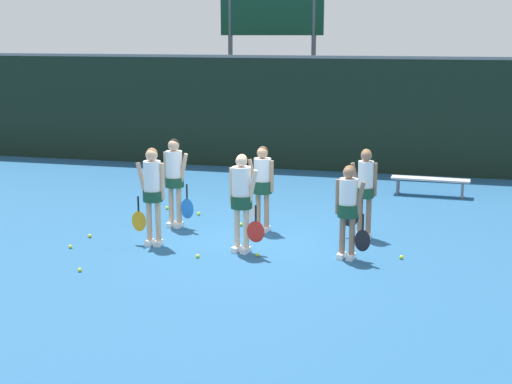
# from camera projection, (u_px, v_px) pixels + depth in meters

# --- Properties ---
(ground_plane) EXTENTS (140.00, 140.00, 0.00)m
(ground_plane) POSITION_uv_depth(u_px,v_px,m) (255.00, 241.00, 13.14)
(ground_plane) COLOR #235684
(fence_windscreen) EXTENTS (60.00, 0.08, 3.16)m
(fence_windscreen) POSITION_uv_depth(u_px,v_px,m) (320.00, 114.00, 19.56)
(fence_windscreen) COLOR black
(fence_windscreen) RESTS_ON ground_plane
(scoreboard) EXTENTS (3.15, 0.15, 5.37)m
(scoreboard) POSITION_uv_depth(u_px,v_px,m) (272.00, 21.00, 21.33)
(scoreboard) COLOR #515156
(scoreboard) RESTS_ON ground_plane
(bench_courtside) EXTENTS (1.82, 0.44, 0.42)m
(bench_courtside) POSITION_uv_depth(u_px,v_px,m) (430.00, 181.00, 16.74)
(bench_courtside) COLOR #B2B2B7
(bench_courtside) RESTS_ON ground_plane
(player_0) EXTENTS (0.64, 0.36, 1.78)m
(player_0) POSITION_uv_depth(u_px,v_px,m) (152.00, 188.00, 12.69)
(player_0) COLOR tan
(player_0) RESTS_ON ground_plane
(player_1) EXTENTS (0.66, 0.37, 1.73)m
(player_1) POSITION_uv_depth(u_px,v_px,m) (242.00, 195.00, 12.29)
(player_1) COLOR beige
(player_1) RESTS_ON ground_plane
(player_2) EXTENTS (0.62, 0.35, 1.61)m
(player_2) POSITION_uv_depth(u_px,v_px,m) (348.00, 205.00, 11.94)
(player_2) COLOR #8C664C
(player_2) RESTS_ON ground_plane
(player_3) EXTENTS (0.63, 0.37, 1.76)m
(player_3) POSITION_uv_depth(u_px,v_px,m) (175.00, 175.00, 13.91)
(player_3) COLOR tan
(player_3) RESTS_ON ground_plane
(player_4) EXTENTS (0.65, 0.38, 1.66)m
(player_4) POSITION_uv_depth(u_px,v_px,m) (262.00, 181.00, 13.64)
(player_4) COLOR tan
(player_4) RESTS_ON ground_plane
(player_5) EXTENTS (0.63, 0.33, 1.68)m
(player_5) POSITION_uv_depth(u_px,v_px,m) (365.00, 186.00, 13.18)
(player_5) COLOR #8C664C
(player_5) RESTS_ON ground_plane
(tennis_ball_0) EXTENTS (0.06, 0.06, 0.06)m
(tennis_ball_0) POSITION_uv_depth(u_px,v_px,m) (70.00, 247.00, 12.70)
(tennis_ball_0) COLOR #CCE033
(tennis_ball_0) RESTS_ON ground_plane
(tennis_ball_1) EXTENTS (0.07, 0.07, 0.07)m
(tennis_ball_1) POSITION_uv_depth(u_px,v_px,m) (401.00, 257.00, 12.09)
(tennis_ball_1) COLOR #CCE033
(tennis_ball_1) RESTS_ON ground_plane
(tennis_ball_2) EXTENTS (0.07, 0.07, 0.07)m
(tennis_ball_2) POSITION_uv_depth(u_px,v_px,m) (241.00, 224.00, 14.17)
(tennis_ball_2) COLOR #CCE033
(tennis_ball_2) RESTS_ON ground_plane
(tennis_ball_3) EXTENTS (0.06, 0.06, 0.06)m
(tennis_ball_3) POSITION_uv_depth(u_px,v_px,m) (198.00, 256.00, 12.16)
(tennis_ball_3) COLOR #CCE033
(tennis_ball_3) RESTS_ON ground_plane
(tennis_ball_4) EXTENTS (0.07, 0.07, 0.07)m
(tennis_ball_4) POSITION_uv_depth(u_px,v_px,m) (90.00, 236.00, 13.36)
(tennis_ball_4) COLOR #CCE033
(tennis_ball_4) RESTS_ON ground_plane
(tennis_ball_5) EXTENTS (0.07, 0.07, 0.07)m
(tennis_ball_5) POSITION_uv_depth(u_px,v_px,m) (80.00, 270.00, 11.45)
(tennis_ball_5) COLOR #CCE033
(tennis_ball_5) RESTS_ON ground_plane
(tennis_ball_6) EXTENTS (0.07, 0.07, 0.07)m
(tennis_ball_6) POSITION_uv_depth(u_px,v_px,m) (136.00, 221.00, 14.46)
(tennis_ball_6) COLOR #CCE033
(tennis_ball_6) RESTS_ON ground_plane
(tennis_ball_7) EXTENTS (0.07, 0.07, 0.07)m
(tennis_ball_7) POSITION_uv_depth(u_px,v_px,m) (199.00, 214.00, 15.01)
(tennis_ball_7) COLOR #CCE033
(tennis_ball_7) RESTS_ON ground_plane
(tennis_ball_8) EXTENTS (0.07, 0.07, 0.07)m
(tennis_ball_8) POSITION_uv_depth(u_px,v_px,m) (257.00, 255.00, 12.23)
(tennis_ball_8) COLOR #CCE033
(tennis_ball_8) RESTS_ON ground_plane
(tennis_ball_9) EXTENTS (0.07, 0.07, 0.07)m
(tennis_ball_9) POSITION_uv_depth(u_px,v_px,m) (167.00, 208.00, 15.50)
(tennis_ball_9) COLOR #CCE033
(tennis_ball_9) RESTS_ON ground_plane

